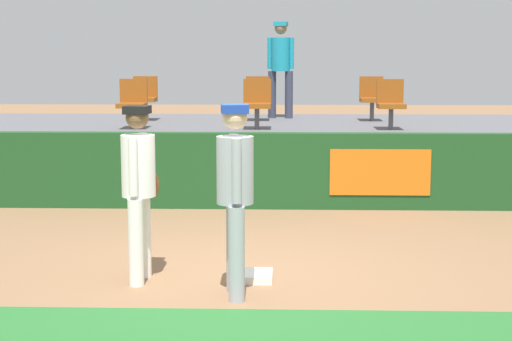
# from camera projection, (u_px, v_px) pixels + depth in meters

# --- Properties ---
(ground_plane) EXTENTS (60.00, 60.00, 0.00)m
(ground_plane) POSITION_uv_depth(u_px,v_px,m) (236.00, 280.00, 8.12)
(ground_plane) COLOR #846042
(first_base) EXTENTS (0.40, 0.40, 0.08)m
(first_base) POSITION_uv_depth(u_px,v_px,m) (253.00, 276.00, 8.13)
(first_base) COLOR white
(first_base) RESTS_ON ground_plane
(player_fielder_home) EXTENTS (0.36, 0.56, 1.80)m
(player_fielder_home) POSITION_uv_depth(u_px,v_px,m) (139.00, 181.00, 7.95)
(player_fielder_home) COLOR white
(player_fielder_home) RESTS_ON ground_plane
(player_runner_visitor) EXTENTS (0.39, 0.52, 1.85)m
(player_runner_visitor) POSITION_uv_depth(u_px,v_px,m) (235.00, 186.00, 7.44)
(player_runner_visitor) COLOR #9EA3AD
(player_runner_visitor) RESTS_ON ground_plane
(field_wall) EXTENTS (18.00, 0.26, 1.15)m
(field_wall) POSITION_uv_depth(u_px,v_px,m) (252.00, 171.00, 11.92)
(field_wall) COLOR #19471E
(field_wall) RESTS_ON ground_plane
(bleacher_platform) EXTENTS (18.00, 4.80, 1.08)m
(bleacher_platform) POSITION_uv_depth(u_px,v_px,m) (256.00, 153.00, 14.47)
(bleacher_platform) COLOR #59595E
(bleacher_platform) RESTS_ON ground_plane
(seat_front_left) EXTENTS (0.47, 0.44, 0.84)m
(seat_front_left) POSITION_uv_depth(u_px,v_px,m) (132.00, 101.00, 13.27)
(seat_front_left) COLOR #4C4C51
(seat_front_left) RESTS_ON bleacher_platform
(seat_back_right) EXTENTS (0.45, 0.44, 0.84)m
(seat_back_right) POSITION_uv_depth(u_px,v_px,m) (372.00, 96.00, 14.92)
(seat_back_right) COLOR #4C4C51
(seat_back_right) RESTS_ON bleacher_platform
(seat_back_left) EXTENTS (0.46, 0.44, 0.84)m
(seat_back_left) POSITION_uv_depth(u_px,v_px,m) (144.00, 96.00, 15.06)
(seat_back_left) COLOR #4C4C51
(seat_back_left) RESTS_ON bleacher_platform
(seat_front_center) EXTENTS (0.47, 0.44, 0.84)m
(seat_front_center) POSITION_uv_depth(u_px,v_px,m) (257.00, 101.00, 13.21)
(seat_front_center) COLOR #4C4C51
(seat_front_center) RESTS_ON bleacher_platform
(seat_front_right) EXTENTS (0.45, 0.44, 0.84)m
(seat_front_right) POSITION_uv_depth(u_px,v_px,m) (391.00, 101.00, 13.13)
(seat_front_right) COLOR #4C4C51
(seat_front_right) RESTS_ON bleacher_platform
(seat_back_center) EXTENTS (0.45, 0.44, 0.84)m
(seat_back_center) POSITION_uv_depth(u_px,v_px,m) (258.00, 96.00, 14.99)
(seat_back_center) COLOR #4C4C51
(seat_back_center) RESTS_ON bleacher_platform
(spectator_hooded) EXTENTS (0.52, 0.41, 1.89)m
(spectator_hooded) POSITION_uv_depth(u_px,v_px,m) (281.00, 63.00, 15.50)
(spectator_hooded) COLOR #33384C
(spectator_hooded) RESTS_ON bleacher_platform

